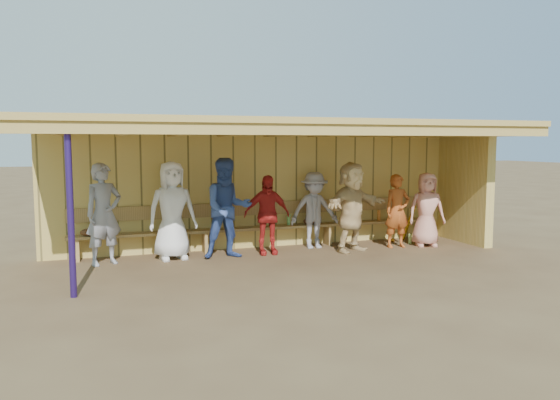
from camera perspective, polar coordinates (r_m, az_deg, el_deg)
The scene contains 12 objects.
ground at distance 10.03m, azimuth 0.65°, elevation -6.17°, with size 90.00×90.00×0.00m, color brown.
player_a at distance 9.92m, azimuth -17.94°, elevation -1.40°, with size 0.65×0.42×1.77m, color gray.
player_b at distance 10.07m, azimuth -11.20°, elevation -1.07°, with size 0.88×0.57×1.79m, color white.
player_c at distance 10.03m, azimuth -5.50°, elevation -0.86°, with size 0.90×0.70×1.84m, color #364F94.
player_d at distance 10.35m, azimuth -1.39°, elevation -1.56°, with size 0.89×0.37×1.51m, color red.
player_e at distance 10.96m, azimuth 3.60°, elevation -1.07°, with size 0.99×0.57×1.54m, color #9A979F.
player_f at distance 10.67m, azimuth 7.50°, elevation -0.72°, with size 1.63×0.52×1.76m, color #DEBA7C.
player_g at distance 11.28m, azimuth 12.15°, elevation -1.14°, with size 0.54×0.35×1.48m, color #AC4D1B.
player_h at distance 11.55m, azimuth 15.06°, elevation -0.96°, with size 0.74×0.48×1.52m, color tan.
dugout_structure at distance 10.59m, azimuth 1.40°, elevation 3.72°, with size 8.80×3.20×2.50m.
bench at distance 10.98m, azimuth -1.30°, elevation -2.32°, with size 7.60×0.34×0.93m.
dugout_equipment at distance 10.67m, azimuth -4.61°, elevation -2.78°, with size 6.73×0.62×0.80m.
Camera 1 is at (-3.29, -9.24, 2.11)m, focal length 35.00 mm.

